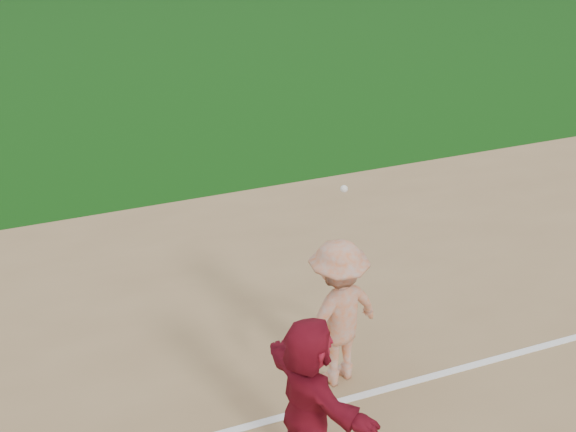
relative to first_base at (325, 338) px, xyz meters
name	(u,v)px	position (x,y,z in m)	size (l,w,h in m)	color
ground	(330,358)	(-0.07, -0.32, -0.06)	(160.00, 160.00, 0.00)	#0F400C
foul_line	(357,397)	(-0.07, -1.12, -0.03)	(60.00, 0.10, 0.01)	white
first_base	(325,338)	(0.00, 0.00, 0.00)	(0.35, 0.35, 0.08)	white
base_runner	(308,396)	(-1.00, -1.83, 0.87)	(1.68, 0.53, 1.81)	maroon
first_base_play	(337,313)	(-0.17, -0.70, 0.90)	(1.36, 1.02, 2.47)	#A9A9AC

